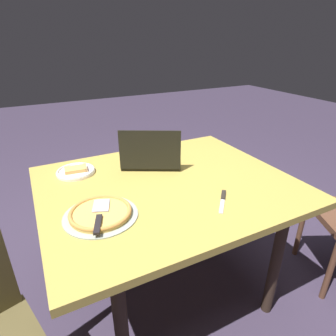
{
  "coord_description": "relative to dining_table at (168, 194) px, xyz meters",
  "views": [
    {
      "loc": [
        -0.6,
        -1.17,
        1.44
      ],
      "look_at": [
        0.01,
        0.02,
        0.81
      ],
      "focal_mm": 30.11,
      "sensor_mm": 36.0,
      "label": 1
    }
  ],
  "objects": [
    {
      "name": "table_knife",
      "position": [
        0.15,
        -0.27,
        0.08
      ],
      "size": [
        0.14,
        0.16,
        0.01
      ],
      "color": "silver",
      "rests_on": "dining_table"
    },
    {
      "name": "dining_table",
      "position": [
        0.0,
        0.0,
        0.0
      ],
      "size": [
        1.29,
        1.07,
        0.73
      ],
      "color": "#AD9541",
      "rests_on": "ground_plane"
    },
    {
      "name": "laptop",
      "position": [
        0.01,
        0.23,
        0.12
      ],
      "size": [
        0.42,
        0.38,
        0.24
      ],
      "color": "black",
      "rests_on": "dining_table"
    },
    {
      "name": "pizza_plate",
      "position": [
        -0.41,
        0.33,
        0.09
      ],
      "size": [
        0.21,
        0.21,
        0.04
      ],
      "color": "white",
      "rests_on": "dining_table"
    },
    {
      "name": "pizza_tray",
      "position": [
        -0.4,
        -0.14,
        0.09
      ],
      "size": [
        0.32,
        0.32,
        0.03
      ],
      "color": "#9AA699",
      "rests_on": "dining_table"
    },
    {
      "name": "ground_plane",
      "position": [
        0.0,
        0.0,
        -0.66
      ],
      "size": [
        12.0,
        12.0,
        0.0
      ],
      "primitive_type": "plane",
      "color": "#372E42"
    }
  ]
}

